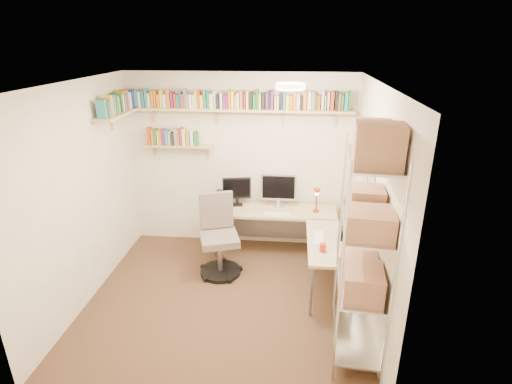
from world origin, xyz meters
TOP-DOWN VIEW (x-y plane):
  - ground at (0.00, 0.00)m, footprint 3.20×3.20m
  - room_shell at (0.00, 0.00)m, footprint 3.24×3.04m
  - wall_shelves at (-0.42, 1.30)m, footprint 3.12×1.09m
  - corner_desk at (0.60, 0.96)m, footprint 1.90×1.70m
  - office_chair at (-0.17, 0.61)m, footprint 0.59×0.60m
  - wire_rack at (1.42, -0.70)m, footprint 0.52×0.94m

SIDE VIEW (x-z plane):
  - ground at x=0.00m, z-range 0.00..0.00m
  - office_chair at x=-0.17m, z-range -0.08..0.98m
  - corner_desk at x=0.60m, z-range 0.08..1.24m
  - wire_rack at x=1.42m, z-range 0.32..2.63m
  - room_shell at x=0.00m, z-range 0.29..2.81m
  - wall_shelves at x=-0.42m, z-range 1.63..2.43m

